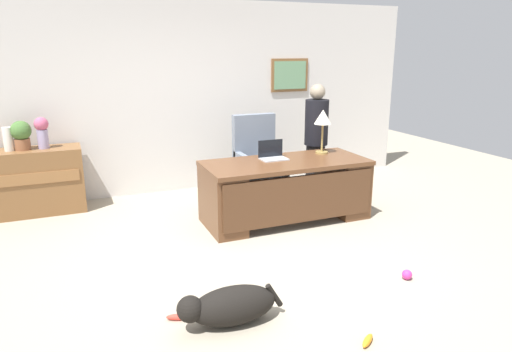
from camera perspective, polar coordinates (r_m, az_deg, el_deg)
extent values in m
plane|color=#9E937F|center=(4.85, 0.77, -9.53)|extent=(12.00, 12.00, 0.00)
cube|color=silver|center=(6.89, -7.86, 9.52)|extent=(7.00, 0.12, 2.70)
cube|color=brown|center=(7.34, 4.14, 12.23)|extent=(0.61, 0.03, 0.50)
cube|color=#68946B|center=(7.32, 4.21, 12.22)|extent=(0.53, 0.01, 0.42)
cube|color=brown|center=(5.57, 3.67, 1.61)|extent=(1.98, 0.85, 0.05)
cube|color=brown|center=(5.38, -4.17, -3.01)|extent=(0.36, 0.79, 0.69)
cube|color=brown|center=(6.06, 10.50, -1.11)|extent=(0.36, 0.79, 0.69)
cube|color=#4E2F1C|center=(5.33, 5.48, -2.85)|extent=(1.88, 0.04, 0.55)
cube|color=brown|center=(6.51, -26.05, -0.66)|extent=(1.29, 0.48, 0.83)
cube|color=brown|center=(6.25, -26.26, -0.37)|extent=(1.19, 0.02, 0.14)
cube|color=slate|center=(6.34, 0.55, 0.13)|extent=(0.60, 0.58, 0.18)
cylinder|color=black|center=(6.41, 0.54, -1.85)|extent=(0.10, 0.10, 0.28)
cylinder|color=black|center=(6.44, 0.54, -2.83)|extent=(0.52, 0.52, 0.05)
cube|color=slate|center=(6.46, -0.28, 4.47)|extent=(0.60, 0.12, 0.71)
cube|color=slate|center=(6.20, -1.66, 1.67)|extent=(0.08, 0.50, 0.22)
cube|color=slate|center=(6.40, 2.70, 2.09)|extent=(0.08, 0.50, 0.22)
cylinder|color=#262323|center=(6.57, 7.22, 0.63)|extent=(0.26, 0.26, 0.76)
cylinder|color=black|center=(6.43, 7.43, 6.55)|extent=(0.32, 0.32, 0.61)
sphere|color=gray|center=(6.38, 7.56, 10.20)|extent=(0.21, 0.21, 0.21)
ellipsoid|color=black|center=(3.68, -2.78, -15.57)|extent=(0.68, 0.32, 0.30)
sphere|color=black|center=(3.59, -8.10, -15.86)|extent=(0.20, 0.20, 0.20)
cylinder|color=black|center=(3.77, 2.23, -14.40)|extent=(0.15, 0.05, 0.21)
cube|color=#B2B5BA|center=(5.62, 2.20, 2.09)|extent=(0.32, 0.22, 0.01)
cube|color=black|center=(5.69, 1.78, 3.42)|extent=(0.32, 0.01, 0.21)
cylinder|color=#9E8447|center=(6.02, 8.05, 2.89)|extent=(0.16, 0.16, 0.02)
cylinder|color=#9E8447|center=(5.98, 8.11, 4.66)|extent=(0.02, 0.02, 0.35)
cone|color=silver|center=(5.94, 8.21, 7.19)|extent=(0.22, 0.22, 0.18)
cylinder|color=#A093BC|center=(6.39, -24.66, 4.15)|extent=(0.13, 0.13, 0.24)
sphere|color=#BE5374|center=(6.36, -24.85, 5.81)|extent=(0.17, 0.17, 0.17)
cylinder|color=silver|center=(6.41, -28.11, 4.01)|extent=(0.11, 0.11, 0.29)
cylinder|color=brown|center=(6.41, -26.69, 3.50)|extent=(0.18, 0.18, 0.14)
sphere|color=#466E33|center=(6.38, -26.87, 4.99)|extent=(0.24, 0.24, 0.24)
sphere|color=#D8338C|center=(4.56, 18.02, -11.42)|extent=(0.09, 0.09, 0.09)
ellipsoid|color=#E53F33|center=(3.83, -9.53, -16.69)|extent=(0.19, 0.11, 0.05)
ellipsoid|color=orange|center=(3.62, 13.52, -19.02)|extent=(0.17, 0.15, 0.05)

